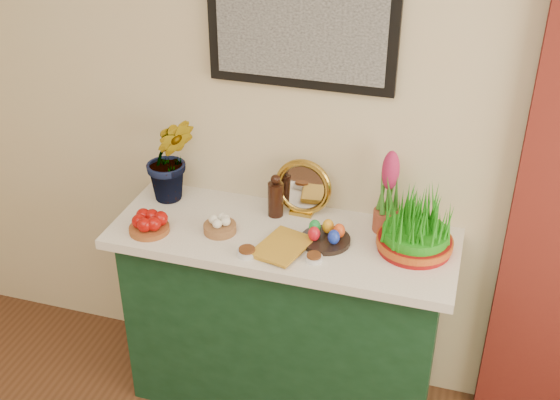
% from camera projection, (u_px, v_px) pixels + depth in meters
% --- Properties ---
extents(sideboard, '(1.30, 0.45, 0.85)m').
position_uv_depth(sideboard, '(283.00, 322.00, 3.06)').
color(sideboard, '#153B24').
rests_on(sideboard, ground).
extents(tablecloth, '(1.40, 0.55, 0.04)m').
position_uv_depth(tablecloth, '(284.00, 237.00, 2.84)').
color(tablecloth, white).
rests_on(tablecloth, sideboard).
extents(hyacinth_green, '(0.32, 0.30, 0.51)m').
position_uv_depth(hyacinth_green, '(169.00, 145.00, 2.94)').
color(hyacinth_green, '#347A22').
rests_on(hyacinth_green, tablecloth).
extents(apple_bowl, '(0.21, 0.21, 0.08)m').
position_uv_depth(apple_bowl, '(149.00, 224.00, 2.82)').
color(apple_bowl, brown).
rests_on(apple_bowl, tablecloth).
extents(garlic_basket, '(0.17, 0.17, 0.07)m').
position_uv_depth(garlic_basket, '(220.00, 225.00, 2.82)').
color(garlic_basket, '#90623A').
rests_on(garlic_basket, tablecloth).
extents(vinegar_cruet, '(0.07, 0.07, 0.19)m').
position_uv_depth(vinegar_cruet, '(276.00, 197.00, 2.91)').
color(vinegar_cruet, black).
rests_on(vinegar_cruet, tablecloth).
extents(mirror, '(0.25, 0.07, 0.25)m').
position_uv_depth(mirror, '(303.00, 188.00, 2.91)').
color(mirror, '#B38C32').
rests_on(mirror, tablecloth).
extents(book, '(0.21, 0.26, 0.03)m').
position_uv_depth(book, '(264.00, 240.00, 2.76)').
color(book, '#BD8924').
rests_on(book, tablecloth).
extents(spice_dish_left, '(0.08, 0.08, 0.03)m').
position_uv_depth(spice_dish_left, '(247.00, 252.00, 2.69)').
color(spice_dish_left, silver).
rests_on(spice_dish_left, tablecloth).
extents(spice_dish_right, '(0.07, 0.07, 0.03)m').
position_uv_depth(spice_dish_right, '(314.00, 258.00, 2.66)').
color(spice_dish_right, silver).
rests_on(spice_dish_right, tablecloth).
extents(egg_plate, '(0.23, 0.23, 0.08)m').
position_uv_depth(egg_plate, '(326.00, 236.00, 2.76)').
color(egg_plate, black).
rests_on(egg_plate, tablecloth).
extents(hyacinth_pink, '(0.11, 0.11, 0.36)m').
position_uv_depth(hyacinth_pink, '(388.00, 196.00, 2.77)').
color(hyacinth_pink, brown).
rests_on(hyacinth_pink, tablecloth).
extents(wheatgrass_sabzeh, '(0.30, 0.30, 0.24)m').
position_uv_depth(wheatgrass_sabzeh, '(416.00, 226.00, 2.67)').
color(wheatgrass_sabzeh, maroon).
rests_on(wheatgrass_sabzeh, tablecloth).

